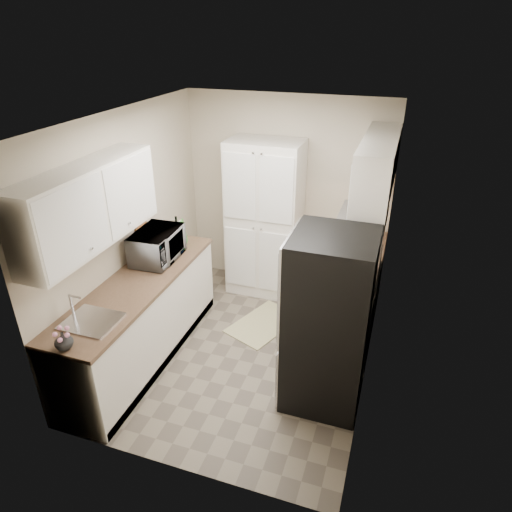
{
  "coord_description": "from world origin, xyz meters",
  "views": [
    {
      "loc": [
        1.39,
        -3.77,
        3.24
      ],
      "look_at": [
        0.08,
        0.15,
        1.1
      ],
      "focal_mm": 32.0,
      "sensor_mm": 36.0,
      "label": 1
    }
  ],
  "objects": [
    {
      "name": "base_cabinet_right",
      "position": [
        0.99,
        1.19,
        0.44
      ],
      "size": [
        0.6,
        0.8,
        0.88
      ],
      "primitive_type": "cube",
      "color": "silver",
      "rests_on": "ground"
    },
    {
      "name": "flower_vase",
      "position": [
        -0.97,
        -1.52,
        1.0
      ],
      "size": [
        0.19,
        0.19,
        0.15
      ],
      "primitive_type": "imported",
      "rotation": [
        0.0,
        0.0,
        -0.37
      ],
      "color": "silver",
      "rests_on": "countertop_left"
    },
    {
      "name": "base_cabinet_left",
      "position": [
        -0.99,
        -0.43,
        0.44
      ],
      "size": [
        0.6,
        2.3,
        0.88
      ],
      "primitive_type": "cube",
      "color": "silver",
      "rests_on": "ground"
    },
    {
      "name": "countertop_right",
      "position": [
        0.99,
        1.19,
        0.9
      ],
      "size": [
        0.63,
        0.83,
        0.04
      ],
      "primitive_type": "cube",
      "color": "brown",
      "rests_on": "base_cabinet_right"
    },
    {
      "name": "fruit_basket",
      "position": [
        0.96,
        1.2,
        1.23
      ],
      "size": [
        0.35,
        0.35,
        0.12
      ],
      "primitive_type": null,
      "rotation": [
        0.0,
        0.0,
        -0.37
      ],
      "color": "#FF5600",
      "rests_on": "toaster_oven"
    },
    {
      "name": "electric_range",
      "position": [
        0.97,
        0.39,
        0.48
      ],
      "size": [
        0.71,
        0.78,
        1.13
      ],
      "color": "#B7B7BC",
      "rests_on": "ground"
    },
    {
      "name": "refrigerator",
      "position": [
        0.94,
        -0.41,
        0.85
      ],
      "size": [
        0.7,
        0.72,
        1.7
      ],
      "primitive_type": "cube",
      "color": "#B7B7BC",
      "rests_on": "ground"
    },
    {
      "name": "room_shell",
      "position": [
        -0.02,
        -0.01,
        1.63
      ],
      "size": [
        2.64,
        3.24,
        2.52
      ],
      "color": "beige",
      "rests_on": "ground"
    },
    {
      "name": "kitchen_mat",
      "position": [
        0.05,
        0.51,
        0.01
      ],
      "size": [
        0.82,
        1.0,
        0.01
      ],
      "primitive_type": "cube",
      "rotation": [
        0.0,
        0.0,
        -0.38
      ],
      "color": "tan",
      "rests_on": "ground"
    },
    {
      "name": "toaster_oven",
      "position": [
        0.95,
        1.17,
        1.04
      ],
      "size": [
        0.48,
        0.53,
        0.25
      ],
      "primitive_type": "cube",
      "rotation": [
        0.0,
        0.0,
        -0.4
      ],
      "color": "silver",
      "rests_on": "countertop_right"
    },
    {
      "name": "countertop_left",
      "position": [
        -0.99,
        -0.43,
        0.9
      ],
      "size": [
        0.63,
        2.33,
        0.04
      ],
      "primitive_type": "cube",
      "color": "brown",
      "rests_on": "base_cabinet_left"
    },
    {
      "name": "cutting_board",
      "position": [
        -0.92,
        0.49,
        1.06
      ],
      "size": [
        0.09,
        0.22,
        0.28
      ],
      "primitive_type": "cube",
      "rotation": [
        0.0,
        0.0,
        0.31
      ],
      "color": "green",
      "rests_on": "countertop_left"
    },
    {
      "name": "pantry_cabinet",
      "position": [
        -0.2,
        1.32,
        1.0
      ],
      "size": [
        0.9,
        0.55,
        2.0
      ],
      "primitive_type": "cube",
      "color": "silver",
      "rests_on": "ground"
    },
    {
      "name": "ground",
      "position": [
        0.0,
        0.0,
        0.0
      ],
      "size": [
        3.2,
        3.2,
        0.0
      ],
      "primitive_type": "plane",
      "color": "#665B4C",
      "rests_on": "ground"
    },
    {
      "name": "wine_bottle",
      "position": [
        -1.02,
        0.53,
        1.07
      ],
      "size": [
        0.07,
        0.07,
        0.3
      ],
      "primitive_type": "cylinder",
      "color": "black",
      "rests_on": "countertop_left"
    },
    {
      "name": "microwave",
      "position": [
        -1.02,
        0.07,
        1.09
      ],
      "size": [
        0.44,
        0.63,
        0.34
      ],
      "primitive_type": "imported",
      "rotation": [
        0.0,
        0.0,
        1.62
      ],
      "color": "silver",
      "rests_on": "countertop_left"
    }
  ]
}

